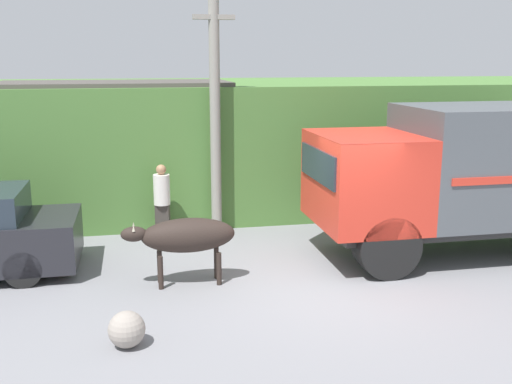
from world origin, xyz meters
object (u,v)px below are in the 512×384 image
(brown_cow, at_px, (186,236))
(utility_pole, at_px, (215,109))
(cargo_truck, at_px, (474,172))
(roadside_rock, at_px, (127,329))
(pedestrian_on_hill, at_px, (162,198))

(brown_cow, height_order, utility_pole, utility_pole)
(cargo_truck, relative_size, roadside_rock, 12.10)
(utility_pole, distance_m, roadside_rock, 6.18)
(utility_pole, bearing_deg, cargo_truck, -26.96)
(pedestrian_on_hill, bearing_deg, brown_cow, 109.04)
(pedestrian_on_hill, bearing_deg, utility_pole, -160.22)
(cargo_truck, height_order, brown_cow, cargo_truck)
(cargo_truck, height_order, utility_pole, utility_pole)
(brown_cow, bearing_deg, pedestrian_on_hill, 95.55)
(brown_cow, distance_m, roadside_rock, 2.54)
(pedestrian_on_hill, xyz_separation_m, roadside_rock, (-0.76, -5.13, -0.65))
(cargo_truck, relative_size, pedestrian_on_hill, 3.77)
(utility_pole, bearing_deg, pedestrian_on_hill, -173.92)
(cargo_truck, distance_m, utility_pole, 5.58)
(cargo_truck, xyz_separation_m, brown_cow, (-5.83, -0.54, -0.83))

